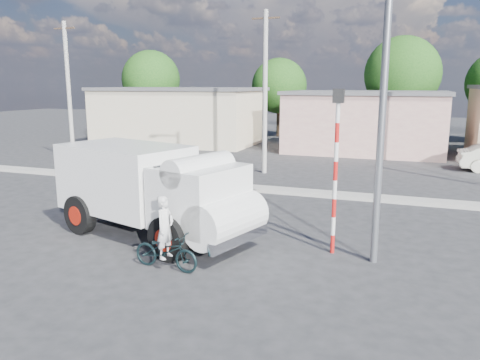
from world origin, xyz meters
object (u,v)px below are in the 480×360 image
(bicycle, at_px, (166,251))
(cyclist, at_px, (166,239))
(truck, at_px, (155,189))
(traffic_pole, at_px, (336,158))
(streetlight, at_px, (378,63))

(bicycle, relative_size, cyclist, 1.14)
(bicycle, bearing_deg, truck, 40.41)
(truck, relative_size, cyclist, 4.43)
(bicycle, distance_m, traffic_pole, 4.94)
(cyclist, height_order, traffic_pole, traffic_pole)
(truck, height_order, cyclist, truck)
(truck, bearing_deg, traffic_pole, 21.93)
(bicycle, bearing_deg, cyclist, 0.00)
(bicycle, relative_size, traffic_pole, 0.40)
(bicycle, height_order, cyclist, cyclist)
(truck, relative_size, traffic_pole, 1.57)
(cyclist, relative_size, streetlight, 0.17)
(truck, xyz_separation_m, bicycle, (1.49, -2.08, -1.01))
(streetlight, bearing_deg, cyclist, -153.79)
(bicycle, distance_m, streetlight, 6.81)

